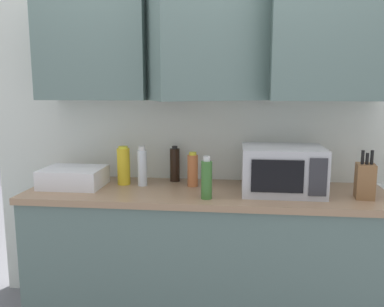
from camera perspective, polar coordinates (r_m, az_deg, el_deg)
name	(u,v)px	position (r m, az deg, el deg)	size (l,w,h in m)	color
wall_back_with_cabinets	(209,80)	(2.63, 2.44, 10.39)	(3.08, 0.61, 2.60)	silver
counter_run	(205,258)	(2.63, 1.90, -14.75)	(2.21, 0.63, 0.90)	slate
microwave	(282,170)	(2.45, 12.80, -2.30)	(0.48, 0.37, 0.28)	#B7B7BC
dish_rack	(74,177)	(2.67, -16.56, -3.27)	(0.38, 0.30, 0.12)	silver
knife_block	(365,181)	(2.48, 23.48, -3.56)	(0.12, 0.13, 0.28)	brown
bottle_green_oil	(207,179)	(2.27, 2.10, -3.66)	(0.06, 0.06, 0.25)	#386B2D
bottle_soy_dark	(175,165)	(2.69, -2.47, -1.59)	(0.07, 0.07, 0.24)	black
bottle_yellow_mustard	(124,166)	(2.64, -9.75, -1.75)	(0.08, 0.08, 0.25)	gold
bottle_spice_jar	(193,170)	(2.55, 0.10, -2.36)	(0.07, 0.07, 0.22)	#BC6638
bottle_clear_tall	(142,167)	(2.58, -7.12, -1.90)	(0.06, 0.06, 0.26)	silver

